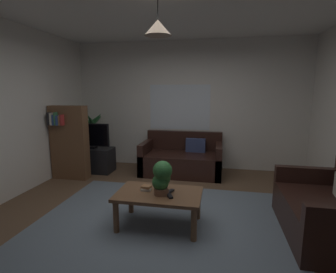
{
  "coord_description": "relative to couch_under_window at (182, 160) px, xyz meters",
  "views": [
    {
      "loc": [
        0.69,
        -3.13,
        1.67
      ],
      "look_at": [
        0.0,
        0.3,
        1.05
      ],
      "focal_mm": 27.65,
      "sensor_mm": 36.0,
      "label": 1
    }
  ],
  "objects": [
    {
      "name": "pendant_lamp",
      "position": [
        0.02,
        -2.14,
        2.09
      ],
      "size": [
        0.3,
        0.3,
        0.45
      ],
      "color": "black"
    },
    {
      "name": "couch_right_side",
      "position": [
        2.0,
        -2.0,
        0.0
      ],
      "size": [
        0.89,
        1.39,
        0.82
      ],
      "rotation": [
        0.0,
        0.0,
        -1.57
      ],
      "color": "black",
      "rests_on": "ground"
    },
    {
      "name": "bookshelf_corner",
      "position": [
        -2.06,
        -0.73,
        0.44
      ],
      "size": [
        0.7,
        0.31,
        1.4
      ],
      "color": "brown",
      "rests_on": "ground"
    },
    {
      "name": "book_on_table_1",
      "position": [
        -0.15,
        -2.1,
        0.21
      ],
      "size": [
        0.13,
        0.11,
        0.03
      ],
      "primitive_type": "cube",
      "rotation": [
        0.0,
        0.0,
        -0.18
      ],
      "color": "#99663F",
      "rests_on": "coffee_table"
    },
    {
      "name": "remote_on_table_0",
      "position": [
        0.17,
        -2.23,
        0.17
      ],
      "size": [
        0.11,
        0.17,
        0.02
      ],
      "primitive_type": "cube",
      "rotation": [
        0.0,
        0.0,
        0.43
      ],
      "color": "black",
      "rests_on": "coffee_table"
    },
    {
      "name": "couch_under_window",
      "position": [
        0.0,
        0.0,
        0.0
      ],
      "size": [
        1.6,
        0.89,
        0.82
      ],
      "color": "black",
      "rests_on": "ground"
    },
    {
      "name": "floor",
      "position": [
        0.04,
        -1.95,
        -0.28
      ],
      "size": [
        4.93,
        4.9,
        0.02
      ],
      "primitive_type": "cube",
      "color": "brown",
      "rests_on": "ground"
    },
    {
      "name": "tv_stand",
      "position": [
        -1.88,
        -0.25,
        -0.02
      ],
      "size": [
        0.9,
        0.44,
        0.5
      ],
      "primitive_type": "cube",
      "color": "black",
      "rests_on": "ground"
    },
    {
      "name": "rug",
      "position": [
        0.04,
        -2.15,
        -0.27
      ],
      "size": [
        3.2,
        2.7,
        0.01
      ],
      "primitive_type": "cube",
      "color": "slate",
      "rests_on": "ground"
    },
    {
      "name": "window_pane",
      "position": [
        -0.14,
        0.5,
        1.05
      ],
      "size": [
        1.31,
        0.01,
        0.97
      ],
      "primitive_type": "cube",
      "color": "white"
    },
    {
      "name": "remote_on_table_1",
      "position": [
        0.15,
        -2.12,
        0.17
      ],
      "size": [
        0.1,
        0.17,
        0.02
      ],
      "primitive_type": "cube",
      "rotation": [
        0.0,
        0.0,
        2.78
      ],
      "color": "black",
      "rests_on": "coffee_table"
    },
    {
      "name": "coffee_table",
      "position": [
        0.02,
        -2.14,
        0.09
      ],
      "size": [
        1.04,
        0.65,
        0.43
      ],
      "color": "brown",
      "rests_on": "ground"
    },
    {
      "name": "tv",
      "position": [
        -1.88,
        -0.27,
        0.49
      ],
      "size": [
        0.83,
        0.16,
        0.52
      ],
      "color": "black",
      "rests_on": "tv_stand"
    },
    {
      "name": "potted_palm_corner",
      "position": [
        -2.09,
        0.19,
        0.29
      ],
      "size": [
        0.77,
        0.97,
        1.28
      ],
      "color": "#4C4C51",
      "rests_on": "ground"
    },
    {
      "name": "book_on_table_0",
      "position": [
        -0.15,
        -2.1,
        0.18
      ],
      "size": [
        0.14,
        0.1,
        0.03
      ],
      "primitive_type": "cube",
      "rotation": [
        0.0,
        0.0,
        0.12
      ],
      "color": "beige",
      "rests_on": "coffee_table"
    },
    {
      "name": "potted_plant_on_table",
      "position": [
        0.07,
        -2.18,
        0.38
      ],
      "size": [
        0.25,
        0.24,
        0.42
      ],
      "color": "brown",
      "rests_on": "coffee_table"
    },
    {
      "name": "wall_back",
      "position": [
        0.04,
        0.53,
        1.09
      ],
      "size": [
        5.05,
        0.06,
        2.72
      ],
      "primitive_type": "cube",
      "color": "silver",
      "rests_on": "ground"
    }
  ]
}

